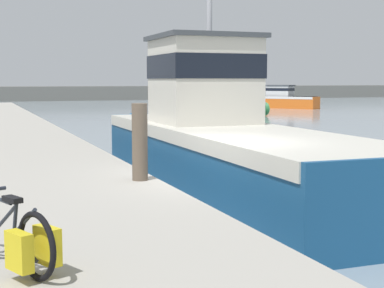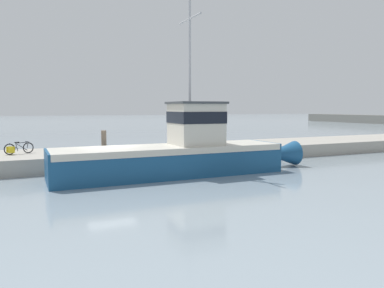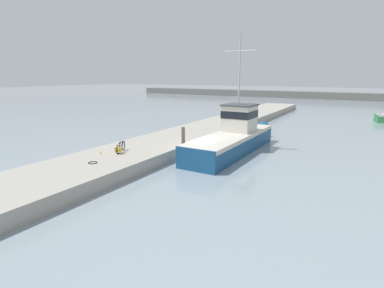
{
  "view_description": "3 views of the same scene",
  "coord_description": "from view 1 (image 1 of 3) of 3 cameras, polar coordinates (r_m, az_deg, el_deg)",
  "views": [
    {
      "loc": [
        -4.19,
        -10.07,
        2.68
      ],
      "look_at": [
        -0.53,
        -0.39,
        1.56
      ],
      "focal_mm": 55.0,
      "sensor_mm": 36.0,
      "label": 1
    },
    {
      "loc": [
        19.69,
        -4.24,
        3.54
      ],
      "look_at": [
        0.29,
        4.74,
        1.47
      ],
      "focal_mm": 35.0,
      "sensor_mm": 36.0,
      "label": 2
    },
    {
      "loc": [
        10.98,
        -19.53,
        6.2
      ],
      "look_at": [
        -0.11,
        -0.72,
        1.21
      ],
      "focal_mm": 28.0,
      "sensor_mm": 36.0,
      "label": 3
    }
  ],
  "objects": [
    {
      "name": "ground_plane",
      "position": [
        11.23,
        1.85,
        -7.64
      ],
      "size": [
        320.0,
        320.0,
        0.0
      ],
      "primitive_type": "plane",
      "color": "#84939E"
    },
    {
      "name": "dock_pier",
      "position": [
        10.33,
        -18.15,
        -6.64
      ],
      "size": [
        5.55,
        80.0,
        0.89
      ],
      "primitive_type": "cube",
      "color": "#A39E93",
      "rests_on": "ground_plane"
    },
    {
      "name": "far_shoreline",
      "position": [
        87.37,
        2.36,
        5.05
      ],
      "size": [
        180.0,
        5.0,
        1.89
      ],
      "primitive_type": "cube",
      "color": "slate",
      "rests_on": "ground_plane"
    },
    {
      "name": "fishing_boat_main",
      "position": [
        14.84,
        2.35,
        0.64
      ],
      "size": [
        3.1,
        14.3,
        9.56
      ],
      "rotation": [
        0.0,
        0.0,
        -0.01
      ],
      "color": "navy",
      "rests_on": "ground_plane"
    },
    {
      "name": "boat_orange_near",
      "position": [
        57.74,
        8.85,
        4.34
      ],
      "size": [
        5.35,
        6.62,
        2.25
      ],
      "rotation": [
        0.0,
        0.0,
        0.63
      ],
      "color": "orange",
      "rests_on": "ground_plane"
    },
    {
      "name": "boat_red_outer",
      "position": [
        43.24,
        4.6,
        3.64
      ],
      "size": [
        5.13,
        2.81,
        2.11
      ],
      "rotation": [
        0.0,
        0.0,
        -1.3
      ],
      "color": "#337F47",
      "rests_on": "ground_plane"
    },
    {
      "name": "bicycle_touring",
      "position": [
        5.82,
        -16.67,
        -8.69
      ],
      "size": [
        0.84,
        1.59,
        0.7
      ],
      "rotation": [
        0.0,
        0.0,
        0.41
      ],
      "color": "black",
      "rests_on": "dock_pier"
    },
    {
      "name": "mooring_post",
      "position": [
        10.56,
        -5.08,
        0.2
      ],
      "size": [
        0.28,
        0.28,
        1.39
      ],
      "primitive_type": "cylinder",
      "color": "brown",
      "rests_on": "dock_pier"
    }
  ]
}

